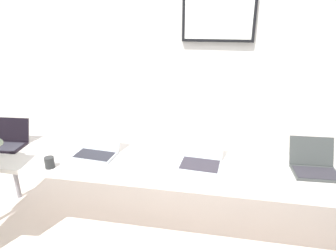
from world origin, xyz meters
TOP-DOWN VIEW (x-y plane):
  - ground at (0.00, 0.00)m, footprint 8.00×8.00m
  - back_wall at (0.01, 1.13)m, footprint 8.00×0.11m
  - workbench at (0.00, 0.00)m, footprint 3.75×0.70m
  - laptop_station_0 at (-1.64, 0.08)m, footprint 0.40×0.34m
  - laptop_station_1 at (-0.70, 0.07)m, footprint 0.39×0.37m
  - laptop_station_2 at (0.25, 0.07)m, footprint 0.37×0.39m
  - laptop_station_3 at (1.16, 0.10)m, footprint 0.37×0.37m
  - coffee_mug at (-0.99, -0.25)m, footprint 0.08×0.08m

SIDE VIEW (x-z plane):
  - ground at x=0.00m, z-range -0.04..0.00m
  - workbench at x=0.00m, z-range 0.32..1.05m
  - coffee_mug at x=-0.99m, z-range 0.73..0.82m
  - laptop_station_1 at x=-0.70m, z-range 0.67..0.89m
  - laptop_station_3 at x=1.16m, z-range 0.66..0.90m
  - laptop_station_0 at x=-1.64m, z-range 0.66..0.90m
  - laptop_station_2 at x=0.25m, z-range 0.65..0.92m
  - back_wall at x=0.01m, z-range 0.01..2.79m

